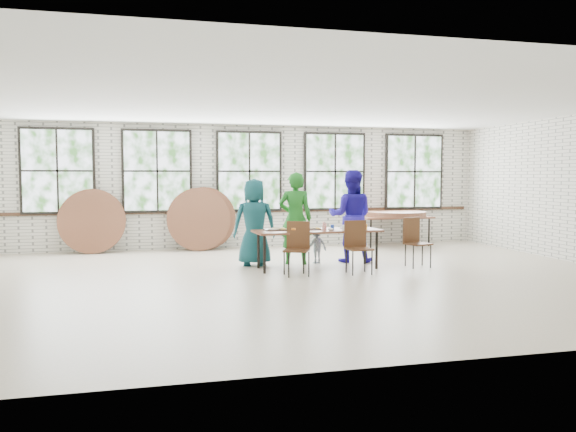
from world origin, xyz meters
name	(u,v)px	position (x,y,z in m)	size (l,w,h in m)	color
room	(249,173)	(0.00, 4.44, 1.83)	(12.00, 12.00, 12.00)	beige
dining_table	(317,232)	(0.70, 0.94, 0.69)	(2.45, 0.95, 0.74)	brown
chair_near_left	(297,244)	(0.16, 0.37, 0.56)	(0.55, 0.54, 0.95)	#50301A
chair_near_right	(357,242)	(1.26, 0.31, 0.56)	(0.43, 0.42, 0.95)	#50301A
chair_spare	(415,238)	(2.61, 0.75, 0.56)	(0.52, 0.51, 0.95)	#50301A
adult_teal	(254,222)	(-0.39, 1.59, 0.85)	(0.83, 0.54, 1.71)	#174B59
adult_green	(295,218)	(0.44, 1.59, 0.92)	(0.67, 0.44, 1.83)	#1C6B1F
toddler	(316,245)	(0.88, 1.59, 0.37)	(0.47, 0.27, 0.73)	#13263D
adult_blue	(351,216)	(1.61, 1.59, 0.94)	(0.91, 0.71, 1.88)	#21169B
storage_table	(396,219)	(3.64, 3.88, 0.69)	(1.80, 0.76, 0.74)	brown
tabletop_clutter	(324,229)	(0.81, 0.90, 0.77)	(1.95, 0.60, 0.11)	black
round_tops_stacked	(396,214)	(3.64, 3.88, 0.80)	(1.50, 1.50, 0.13)	brown
round_tops_leaning	(166,220)	(-2.02, 4.19, 0.73)	(4.04, 0.46, 1.50)	brown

